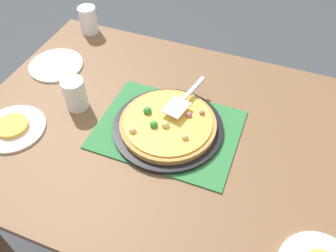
{
  "coord_description": "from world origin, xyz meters",
  "views": [
    {
      "loc": [
        -0.28,
        0.72,
        1.64
      ],
      "look_at": [
        0.0,
        0.0,
        0.77
      ],
      "focal_mm": 36.41,
      "sensor_mm": 36.0,
      "label": 1
    }
  ],
  "objects_px": {
    "pizza": "(168,123)",
    "plate_far_right": "(13,128)",
    "pizza_server": "(184,99)",
    "cup_far": "(88,20)",
    "plate_side": "(56,65)",
    "pizza_pan": "(168,127)",
    "cup_near": "(75,94)",
    "served_slice_right": "(12,126)"
  },
  "relations": [
    {
      "from": "pizza",
      "to": "pizza_server",
      "type": "bearing_deg",
      "value": -103.0
    },
    {
      "from": "pizza",
      "to": "plate_side",
      "type": "height_order",
      "value": "pizza"
    },
    {
      "from": "served_slice_right",
      "to": "plate_side",
      "type": "bearing_deg",
      "value": -80.45
    },
    {
      "from": "pizza_pan",
      "to": "cup_far",
      "type": "xyz_separation_m",
      "value": [
        0.56,
        -0.44,
        0.05
      ]
    },
    {
      "from": "plate_side",
      "to": "served_slice_right",
      "type": "distance_m",
      "value": 0.36
    },
    {
      "from": "pizza",
      "to": "pizza_server",
      "type": "distance_m",
      "value": 0.11
    },
    {
      "from": "pizza_pan",
      "to": "cup_near",
      "type": "relative_size",
      "value": 3.17
    },
    {
      "from": "pizza",
      "to": "cup_near",
      "type": "distance_m",
      "value": 0.35
    },
    {
      "from": "cup_near",
      "to": "cup_far",
      "type": "xyz_separation_m",
      "value": [
        0.21,
        -0.45,
        0.0
      ]
    },
    {
      "from": "cup_far",
      "to": "cup_near",
      "type": "bearing_deg",
      "value": 114.5
    },
    {
      "from": "plate_far_right",
      "to": "pizza_pan",
      "type": "bearing_deg",
      "value": -159.13
    },
    {
      "from": "pizza",
      "to": "plate_far_right",
      "type": "bearing_deg",
      "value": 20.82
    },
    {
      "from": "pizza_pan",
      "to": "cup_far",
      "type": "height_order",
      "value": "cup_far"
    },
    {
      "from": "pizza",
      "to": "served_slice_right",
      "type": "height_order",
      "value": "pizza"
    },
    {
      "from": "plate_far_right",
      "to": "cup_near",
      "type": "distance_m",
      "value": 0.24
    },
    {
      "from": "pizza",
      "to": "served_slice_right",
      "type": "relative_size",
      "value": 3.0
    },
    {
      "from": "pizza",
      "to": "pizza_server",
      "type": "height_order",
      "value": "pizza_server"
    },
    {
      "from": "plate_far_right",
      "to": "cup_near",
      "type": "height_order",
      "value": "cup_near"
    },
    {
      "from": "pizza_server",
      "to": "plate_side",
      "type": "bearing_deg",
      "value": -6.48
    },
    {
      "from": "cup_far",
      "to": "pizza_server",
      "type": "bearing_deg",
      "value": 149.24
    },
    {
      "from": "pizza_pan",
      "to": "cup_far",
      "type": "bearing_deg",
      "value": -38.29
    },
    {
      "from": "plate_far_right",
      "to": "pizza_server",
      "type": "relative_size",
      "value": 0.94
    },
    {
      "from": "cup_near",
      "to": "plate_side",
      "type": "bearing_deg",
      "value": -39.52
    },
    {
      "from": "cup_far",
      "to": "pizza_server",
      "type": "relative_size",
      "value": 0.51
    },
    {
      "from": "pizza",
      "to": "served_slice_right",
      "type": "distance_m",
      "value": 0.54
    },
    {
      "from": "cup_near",
      "to": "served_slice_right",
      "type": "bearing_deg",
      "value": 50.41
    },
    {
      "from": "pizza_pan",
      "to": "pizza_server",
      "type": "distance_m",
      "value": 0.11
    },
    {
      "from": "cup_near",
      "to": "pizza_server",
      "type": "bearing_deg",
      "value": -164.15
    },
    {
      "from": "cup_far",
      "to": "served_slice_right",
      "type": "bearing_deg",
      "value": 95.07
    },
    {
      "from": "plate_side",
      "to": "pizza_server",
      "type": "relative_size",
      "value": 0.94
    },
    {
      "from": "served_slice_right",
      "to": "cup_far",
      "type": "distance_m",
      "value": 0.63
    },
    {
      "from": "plate_side",
      "to": "plate_far_right",
      "type": "bearing_deg",
      "value": 99.55
    },
    {
      "from": "plate_side",
      "to": "cup_near",
      "type": "relative_size",
      "value": 1.83
    },
    {
      "from": "plate_far_right",
      "to": "served_slice_right",
      "type": "relative_size",
      "value": 2.0
    },
    {
      "from": "plate_side",
      "to": "served_slice_right",
      "type": "relative_size",
      "value": 2.0
    },
    {
      "from": "pizza",
      "to": "cup_near",
      "type": "height_order",
      "value": "cup_near"
    },
    {
      "from": "served_slice_right",
      "to": "cup_far",
      "type": "height_order",
      "value": "cup_far"
    },
    {
      "from": "pizza_pan",
      "to": "cup_near",
      "type": "height_order",
      "value": "cup_near"
    },
    {
      "from": "plate_far_right",
      "to": "cup_near",
      "type": "bearing_deg",
      "value": -129.59
    },
    {
      "from": "pizza_pan",
      "to": "cup_near",
      "type": "xyz_separation_m",
      "value": [
        0.35,
        0.01,
        0.05
      ]
    },
    {
      "from": "cup_near",
      "to": "cup_far",
      "type": "height_order",
      "value": "same"
    },
    {
      "from": "plate_side",
      "to": "pizza_server",
      "type": "height_order",
      "value": "pizza_server"
    }
  ]
}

